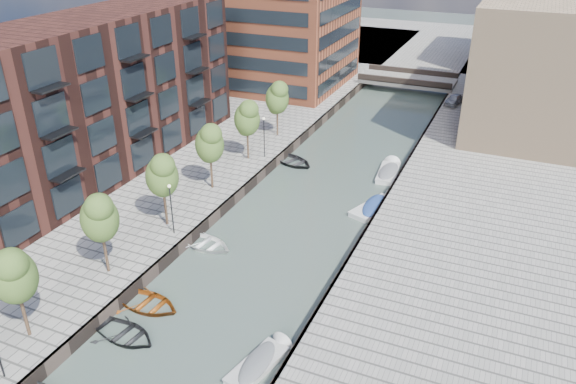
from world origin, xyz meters
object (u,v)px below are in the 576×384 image
Objects in this scene: sloop_1 at (126,337)px; sloop_2 at (148,307)px; motorboat_3 at (377,206)px; motorboat_1 at (262,361)px; tree_6 at (277,97)px; sloop_4 at (292,163)px; tree_1 at (13,274)px; motorboat_4 at (389,171)px; bridge at (408,80)px; sloop_3 at (205,246)px; tree_2 at (99,216)px; tree_5 at (247,117)px; car at (454,100)px; tree_4 at (209,142)px; tree_3 at (162,174)px.

sloop_2 is (-0.52, 2.95, 0.00)m from sloop_1.
motorboat_1 is at bearing -93.00° from motorboat_3.
sloop_4 is (3.62, -4.34, -5.31)m from tree_6.
tree_1 is 1.26× the size of motorboat_1.
motorboat_4 is (13.19, 32.24, -5.10)m from tree_1.
bridge reaches higher than sloop_3.
sloop_4 is 1.04× the size of motorboat_1.
tree_2 reaches higher than motorboat_3.
tree_2 is at bearing -90.00° from tree_5.
tree_2 is 49.26m from car.
motorboat_1 is (9.07, -1.64, 0.18)m from sloop_2.
tree_1 is 14.59m from motorboat_1.
tree_1 reaches higher than car.
sloop_3 is 15.33m from motorboat_3.
tree_1 is at bearing -119.54° from motorboat_3.
tree_1 reaches higher than motorboat_4.
tree_2 is at bearing -98.95° from bridge.
tree_5 reaches higher than sloop_1.
tree_1 is 1.00× the size of tree_4.
tree_5 is at bearing 90.00° from tree_3.
sloop_3 is (-0.33, 7.80, 0.00)m from sloop_2.
car is at bearing -9.08° from sloop_3.
tree_1 is 7.51m from sloop_1.
motorboat_1 is at bearing -12.10° from tree_2.
tree_1 is 1.38× the size of sloop_1.
tree_4 is 1.38× the size of sloop_1.
sloop_2 is at bearing -118.12° from motorboat_3.
sloop_1 is (4.45, -18.09, -5.31)m from tree_4.
sloop_1 is (4.45, -32.09, -5.31)m from tree_6.
tree_4 reaches higher than sloop_2.
sloop_1 is at bearing -93.99° from bridge.
tree_1 is at bearing -94.17° from car.
tree_2 is 1.26× the size of motorboat_1.
tree_3 is 7.00m from tree_4.
sloop_3 is at bearing -94.82° from car.
bridge is 2.79× the size of sloop_2.
bridge is 2.18× the size of tree_2.
tree_1 is 1.21× the size of sloop_4.
motorboat_3 is at bearing -96.67° from sloop_4.
motorboat_4 is at bearing -85.05° from car.
motorboat_1 reaches higher than sloop_1.
tree_6 reaches higher than motorboat_4.
tree_4 is 1.58× the size of car.
tree_3 is 17.86m from sloop_4.
tree_6 reaches higher than bridge.
tree_3 reaches higher than motorboat_4.
bridge is 2.18× the size of tree_6.
sloop_1 is 1.15× the size of car.
tree_5 is 1.06× the size of motorboat_3.
tree_5 is 1.00× the size of tree_6.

